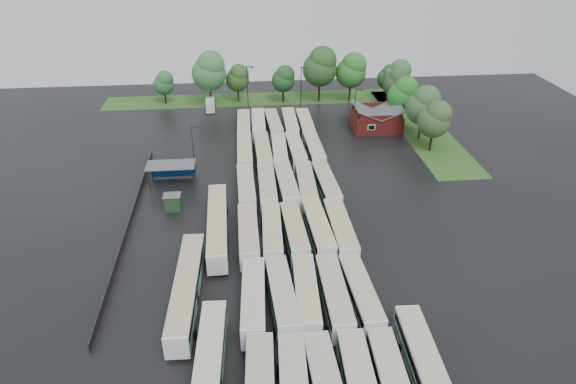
{
  "coord_description": "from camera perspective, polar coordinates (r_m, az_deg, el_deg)",
  "views": [
    {
      "loc": [
        -4.82,
        -58.58,
        41.9
      ],
      "look_at": [
        2.0,
        12.0,
        2.5
      ],
      "focal_mm": 32.0,
      "sensor_mm": 36.0,
      "label": 1
    }
  ],
  "objects": [
    {
      "name": "bus_r1c0",
      "position": [
        61.01,
        -3.86,
        -11.93
      ],
      "size": [
        3.25,
        12.83,
        3.54
      ],
      "rotation": [
        0.0,
        0.0,
        -0.04
      ],
      "color": "white",
      "rests_on": "ground"
    },
    {
      "name": "tree_north_6",
      "position": [
        130.28,
        11.16,
        12.43
      ],
      "size": [
        5.44,
        5.44,
        9.01
      ],
      "color": "black",
      "rests_on": "ground"
    },
    {
      "name": "tree_north_3",
      "position": [
        126.11,
        -0.47,
        12.49
      ],
      "size": [
        5.58,
        5.58,
        9.24
      ],
      "color": "black",
      "rests_on": "ground"
    },
    {
      "name": "tree_east_2",
      "position": [
        114.94,
        12.72,
        10.61
      ],
      "size": [
        6.46,
        6.46,
        10.69
      ],
      "color": "#332516",
      "rests_on": "ground"
    },
    {
      "name": "bus_r4c1",
      "position": [
        95.8,
        -2.81,
        4.4
      ],
      "size": [
        2.95,
        13.02,
        3.61
      ],
      "rotation": [
        0.0,
        0.0,
        0.01
      ],
      "color": "white",
      "rests_on": "ground"
    },
    {
      "name": "puddle_3",
      "position": [
        69.92,
        2.38,
        -7.79
      ],
      "size": [
        4.5,
        4.5,
        0.01
      ],
      "primitive_type": "cylinder",
      "color": "black",
      "rests_on": "ground"
    },
    {
      "name": "grass_strip_east",
      "position": [
        116.36,
        14.49,
        7.01
      ],
      "size": [
        10.0,
        50.0,
        0.01
      ],
      "primitive_type": "cube",
      "color": "#2D571C",
      "rests_on": "ground"
    },
    {
      "name": "tree_north_2",
      "position": [
        127.02,
        -5.57,
        12.53
      ],
      "size": [
        5.68,
        5.68,
        9.4
      ],
      "color": "#312218",
      "rests_on": "ground"
    },
    {
      "name": "tree_east_3",
      "position": [
        124.09,
        11.99,
        11.79
      ],
      "size": [
        5.97,
        5.97,
        9.88
      ],
      "color": "#342316",
      "rests_on": "ground"
    },
    {
      "name": "bus_r5c3",
      "position": [
        108.99,
        0.23,
        7.55
      ],
      "size": [
        2.82,
        12.65,
        3.51
      ],
      "rotation": [
        0.0,
        0.0,
        -0.01
      ],
      "color": "white",
      "rests_on": "ground"
    },
    {
      "name": "bus_r2c3",
      "position": [
        72.85,
        3.38,
        -4.24
      ],
      "size": [
        3.26,
        12.94,
        3.57
      ],
      "rotation": [
        0.0,
        0.0,
        0.04
      ],
      "color": "white",
      "rests_on": "ground"
    },
    {
      "name": "bus_r2c1",
      "position": [
        72.09,
        -1.79,
        -4.65
      ],
      "size": [
        3.1,
        12.59,
        3.48
      ],
      "rotation": [
        0.0,
        0.0,
        -0.04
      ],
      "color": "white",
      "rests_on": "ground"
    },
    {
      "name": "bus_r3c0",
      "position": [
        83.57,
        -4.67,
        0.38
      ],
      "size": [
        2.89,
        12.68,
        3.52
      ],
      "rotation": [
        0.0,
        0.0,
        0.02
      ],
      "color": "white",
      "rests_on": "ground"
    },
    {
      "name": "bus_r5c0",
      "position": [
        108.53,
        -4.92,
        7.33
      ],
      "size": [
        2.86,
        12.48,
        3.46
      ],
      "rotation": [
        0.0,
        0.0,
        -0.02
      ],
      "color": "white",
      "rests_on": "ground"
    },
    {
      "name": "bus_r2c4",
      "position": [
        72.9,
        5.82,
        -4.28
      ],
      "size": [
        2.85,
        13.16,
        3.66
      ],
      "rotation": [
        0.0,
        0.0,
        0.0
      ],
      "color": "white",
      "rests_on": "ground"
    },
    {
      "name": "bus_r4c2",
      "position": [
        95.67,
        -0.95,
        4.34
      ],
      "size": [
        3.04,
        12.46,
        3.45
      ],
      "rotation": [
        0.0,
        0.0,
        -0.03
      ],
      "color": "white",
      "rests_on": "ground"
    },
    {
      "name": "bus_r3c1",
      "position": [
        83.43,
        -2.33,
        0.43
      ],
      "size": [
        2.82,
        12.82,
        3.56
      ],
      "rotation": [
        0.0,
        0.0,
        -0.01
      ],
      "color": "white",
      "rests_on": "ground"
    },
    {
      "name": "tree_north_4",
      "position": [
        126.14,
        3.66,
        13.77
      ],
      "size": [
        8.22,
        8.22,
        13.62
      ],
      "color": "black",
      "rests_on": "ground"
    },
    {
      "name": "artic_bus_west_c",
      "position": [
        63.55,
        -11.2,
        -10.53
      ],
      "size": [
        3.4,
        19.32,
        3.57
      ],
      "rotation": [
        0.0,
        0.0,
        -0.04
      ],
      "color": "white",
      "rests_on": "ground"
    },
    {
      "name": "puddle_2",
      "position": [
        73.51,
        -5.09,
        -5.82
      ],
      "size": [
        6.34,
        6.34,
        0.01
      ],
      "primitive_type": "cylinder",
      "color": "black",
      "rests_on": "ground"
    },
    {
      "name": "bus_r4c0",
      "position": [
        95.98,
        -4.83,
        4.36
      ],
      "size": [
        2.83,
        12.84,
        3.57
      ],
      "rotation": [
        0.0,
        0.0,
        -0.01
      ],
      "color": "white",
      "rests_on": "ground"
    },
    {
      "name": "tree_east_0",
      "position": [
        102.53,
        16.05,
        7.82
      ],
      "size": [
        6.27,
        6.27,
        10.38
      ],
      "color": "black",
      "rests_on": "ground"
    },
    {
      "name": "puddle_0",
      "position": [
        58.86,
        1.43,
        -16.34
      ],
      "size": [
        4.89,
        4.89,
        0.01
      ],
      "primitive_type": "cylinder",
      "color": "black",
      "rests_on": "ground"
    },
    {
      "name": "utility_hut",
      "position": [
        82.72,
        -12.69,
        -1.1
      ],
      "size": [
        2.7,
        2.2,
        2.62
      ],
      "color": "#1C3C1F",
      "rests_on": "ground"
    },
    {
      "name": "bus_r1c2",
      "position": [
        61.66,
        2.02,
        -11.39
      ],
      "size": [
        3.28,
        12.65,
        3.49
      ],
      "rotation": [
        0.0,
        0.0,
        -0.05
      ],
      "color": "white",
      "rests_on": "ground"
    },
    {
      "name": "tree_east_1",
      "position": [
        107.52,
        14.87,
        9.34
      ],
      "size": [
        6.89,
        6.89,
        11.41
      ],
      "color": "#312210",
      "rests_on": "ground"
    },
    {
      "name": "lamp_post_nw",
      "position": [
        91.59,
        -10.44,
        4.99
      ],
      "size": [
        1.4,
        0.27,
        9.1
      ],
      "color": "#2D2D30",
      "rests_on": "ground"
    },
    {
      "name": "bus_r3c2",
      "position": [
        83.93,
        -0.2,
        0.68
      ],
      "size": [
        3.3,
        13.22,
        3.65
      ],
      "rotation": [
        0.0,
        0.0,
        0.04
      ],
      "color": "white",
      "rests_on": "ground"
    },
    {
      "name": "tree_north_5",
      "position": [
        127.23,
        7.11,
        13.29
      ],
      "size": [
        7.31,
        7.31,
        12.11
      ],
      "color": "#301F11",
      "rests_on": "ground"
    },
    {
      "name": "lamp_post_back_e",
      "position": [
        118.48,
        1.52,
        11.58
      ],
      "size": [
        1.68,
        0.33,
        10.9
      ],
      "color": "#2D2D30",
      "rests_on": "ground"
    },
    {
      "name": "bus_r3c3",
      "position": [
        84.08,
        2.01,
        0.68
      ],
      "size": [
        3.15,
        12.93,
        3.58
      ],
      "rotation": [
        0.0,
        0.0,
        -0.03
      ],
      "color": "white",
      "rests_on": "ground"
    },
    {
      "name": "bus_r3c4",
      "position": [
        84.5,
        4.27,
        0.74
      ],
      "size": [
        3.19,
        12.71,
        3.51
      ],
      "rotation": [
        0.0,
        0.0,
        0.04
      ],
      "color": "white",
      "rests_on": "ground"
    },
    {
      "name": "west_fence",
      "position": [
        80.25,
        -17.21,
        -3.38
      ],
      "size": [
        0.1,
        50.0,
        1.2
      ],
      "primitive_type": "cube",
      "color": "#2D2D30",
      "rests_on": "ground"
    },
    {
      "name": "grass_strip_north",
      "position": [
        130.48,
        -2.27,
        10.31
      ],
      "size": [
        80.0,
        10.0,
        0.01
      ],
      "primitive_type": "cube",
      "color": "#2D571C",
      "rests_on": "ground"
    },
    {
      "name": "bus_r1c3",
      "position": [
        61.69,
        5.15,
        -11.45
      ],
      "size": [
        2.74,
        12.73,
        3.54
      ],
      "rotation": [
        0.0,
        0.0,
        -0.0
      ],
      "color": "white",
      "rests_on": "ground"
    },
    {
      "name": "bus_r5c2",
      "position": [
        108.62,
        -1.63,
        7.44
      ],
      "size": [
        3.26,
        12.56,
        3.46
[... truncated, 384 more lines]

